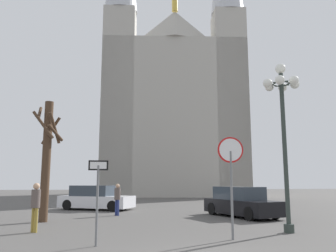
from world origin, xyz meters
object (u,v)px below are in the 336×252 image
Objects in this scene: parked_car_near_white at (96,198)px; pedestrian_standing at (117,196)px; stop_sign at (231,166)px; bare_tree at (47,156)px; parked_car_far_black at (241,203)px; pedestrian_walking at (36,202)px; cathedral at (173,102)px; one_way_arrow_sign at (98,192)px; street_lamp at (283,112)px.

pedestrian_standing is (1.44, -3.81, 0.29)m from parked_car_near_white.
bare_tree is at bearing 142.47° from stop_sign.
parked_car_far_black is at bearing 69.03° from stop_sign.
stop_sign is at bearing -65.51° from parked_car_near_white.
bare_tree reaches higher than stop_sign.
pedestrian_walking is 1.06× the size of pedestrian_standing.
pedestrian_walking is (-6.60, 2.27, -1.24)m from stop_sign.
cathedral is at bearing 90.47° from parked_car_far_black.
bare_tree is 3.67m from pedestrian_walking.
one_way_arrow_sign is at bearing -92.37° from pedestrian_standing.
pedestrian_walking is at bearing -155.30° from parked_car_far_black.
parked_car_far_black is (2.47, 6.44, -1.60)m from stop_sign.
parked_car_near_white is (-7.54, -19.15, -10.85)m from cathedral.
cathedral reaches higher than one_way_arrow_sign.
street_lamp reaches higher than one_way_arrow_sign.
parked_car_far_black is at bearing -11.87° from pedestrian_standing.
pedestrian_walking is (-9.01, 1.13, -3.31)m from street_lamp.
cathedral is 25.99m from pedestrian_standing.
street_lamp is (2.41, 1.14, 2.07)m from stop_sign.
parked_car_far_black is (7.74, -5.13, -0.00)m from parked_car_near_white.
one_way_arrow_sign is at bearing -49.66° from pedestrian_walking.
stop_sign reaches higher than one_way_arrow_sign.
parked_car_near_white reaches higher than parked_car_far_black.
parked_car_near_white is at bearing 110.78° from pedestrian_standing.
parked_car_far_black is (0.05, 5.30, -3.67)m from street_lamp.
street_lamp is 9.70m from pedestrian_standing.
cathedral is at bearing 72.69° from pedestrian_walking.
bare_tree is (-9.43, 4.25, -1.42)m from street_lamp.
cathedral is 6.34× the size of street_lamp.
stop_sign is at bearing -110.97° from parked_car_far_black.
pedestrian_standing is at bearing -104.87° from cathedral.
stop_sign reaches higher than parked_car_far_black.
parked_car_far_black is (6.64, 7.03, -0.82)m from one_way_arrow_sign.
cathedral reaches higher than stop_sign.
pedestrian_walking is (-1.33, -9.30, 0.36)m from parked_car_near_white.
pedestrian_standing is (-6.09, -22.95, -10.56)m from cathedral.
one_way_arrow_sign is 0.39× the size of street_lamp.
bare_tree is 3.15× the size of pedestrian_walking.
parked_car_near_white is (-1.10, 12.15, -0.82)m from one_way_arrow_sign.
one_way_arrow_sign is (-4.17, -0.59, -0.78)m from stop_sign.
parked_car_far_black is at bearing 46.62° from one_way_arrow_sign.
cathedral reaches higher than parked_car_near_white.
stop_sign is 3.38m from street_lamp.
pedestrian_standing reaches higher than parked_car_far_black.
bare_tree reaches higher than one_way_arrow_sign.
parked_car_far_black is at bearing -33.54° from parked_car_near_white.
stop_sign is at bearing -154.80° from street_lamp.
parked_car_near_white is (-7.68, 10.43, -3.66)m from street_lamp.
parked_car_near_white is 9.40m from pedestrian_walking.
pedestrian_standing is (-6.24, 6.62, -3.37)m from street_lamp.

